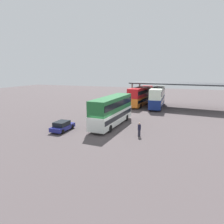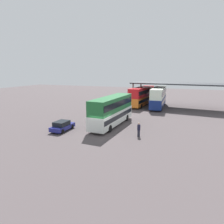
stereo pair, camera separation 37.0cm
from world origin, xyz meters
The scene contains 7 objects.
ground_plane centered at (0.00, 0.00, 0.00)m, with size 140.00×140.00×0.00m, color #4E4547.
double_decker_main centered at (-0.15, 4.30, 2.33)m, with size 3.15×10.75×4.25m.
parked_hatchback centered at (-5.48, -0.68, 0.67)m, with size 1.77×3.71×1.35m.
double_decker_near_canopy centered at (0.33, 22.51, 2.32)m, with size 3.87×11.60×4.23m.
double_decker_mid_row centered at (4.25, 21.38, 2.38)m, with size 2.77×11.31×4.35m.
depot_canopy centered at (9.33, 22.72, 5.05)m, with size 22.71×8.84×5.35m.
pedestrian_waiting centered at (4.75, 0.68, 0.87)m, with size 0.38×0.38×1.74m.
Camera 2 is at (9.89, -22.17, 8.02)m, focal length 31.46 mm.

